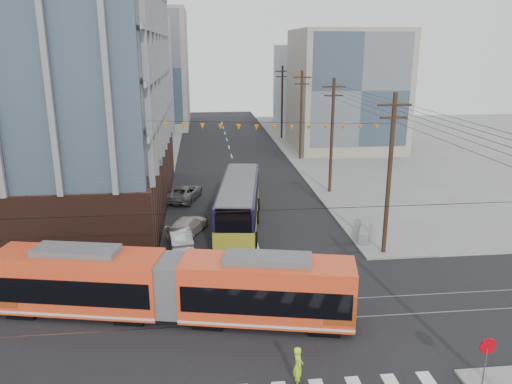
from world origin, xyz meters
The scene contains 14 objects.
ground centered at (0.00, 0.00, 0.00)m, with size 160.00×160.00×0.00m, color slate.
bg_bldg_nw_near centered at (-17.00, 52.00, 9.00)m, with size 18.00×16.00×18.00m, color #8C99A5.
bg_bldg_ne_near centered at (16.00, 48.00, 8.00)m, with size 14.00×14.00×16.00m, color gray.
bg_bldg_nw_far centered at (-14.00, 72.00, 10.00)m, with size 16.00×18.00×20.00m, color gray.
bg_bldg_ne_far centered at (18.00, 68.00, 7.00)m, with size 16.00×16.00×14.00m, color #8C99A5.
utility_pole_far centered at (8.50, 56.00, 5.50)m, with size 0.30×0.30×11.00m, color black.
streetcar centered at (-5.52, 4.04, 1.81)m, with size 18.75×2.64×3.61m, color #E8441E, non-canonical shape.
city_bus centered at (-0.97, 17.74, 1.86)m, with size 2.84×13.11×3.71m, color black, non-canonical shape.
parked_car_silver centered at (-5.54, 13.81, 0.70)m, with size 1.49×4.27×1.41m, color #BDBDBD.
parked_car_white centered at (-5.00, 16.40, 0.66)m, with size 1.86×4.57×1.33m, color #BFB4B1.
parked_car_grey centered at (-5.53, 25.12, 0.72)m, with size 2.40×5.21×1.45m, color #585858.
pedestrian centered at (0.02, -2.01, 0.89)m, with size 0.65×0.42×1.77m, color #BAFF1C.
stop_sign centered at (7.41, -3.45, 1.22)m, with size 0.74×0.74×2.44m, color #B5000A, non-canonical shape.
jersey_barrier centered at (8.30, 14.42, 0.45)m, with size 1.01×4.47×0.89m, color slate.
Camera 1 is at (-3.68, -19.74, 13.77)m, focal length 35.00 mm.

